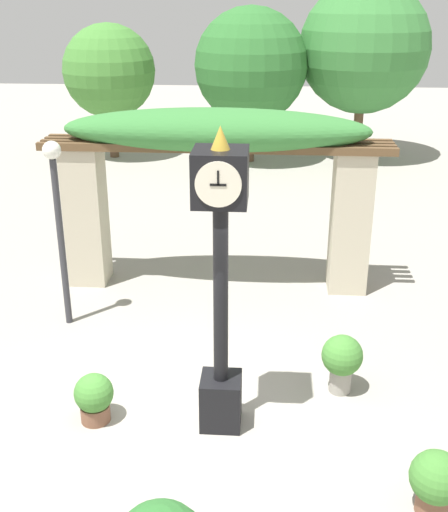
{
  "coord_description": "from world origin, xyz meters",
  "views": [
    {
      "loc": [
        0.87,
        -6.24,
        4.78
      ],
      "look_at": [
        0.38,
        0.58,
        1.96
      ],
      "focal_mm": 45.0,
      "sensor_mm": 36.0,
      "label": 1
    }
  ],
  "objects_px": {
    "pedestal_clock": "(221,279)",
    "potted_plant_near_right": "(342,359)",
    "potted_plant_near_left": "(94,397)",
    "lamp_post": "(58,207)",
    "potted_plant_far_right": "(436,481)"
  },
  "relations": [
    {
      "from": "potted_plant_far_right",
      "to": "lamp_post",
      "type": "xyz_separation_m",
      "value": [
        -4.76,
        3.62,
        1.5
      ]
    },
    {
      "from": "potted_plant_far_right",
      "to": "lamp_post",
      "type": "height_order",
      "value": "lamp_post"
    },
    {
      "from": "potted_plant_near_left",
      "to": "potted_plant_far_right",
      "type": "distance_m",
      "value": 3.9
    },
    {
      "from": "pedestal_clock",
      "to": "potted_plant_far_right",
      "type": "bearing_deg",
      "value": -29.87
    },
    {
      "from": "potted_plant_near_right",
      "to": "pedestal_clock",
      "type": "bearing_deg",
      "value": -152.27
    },
    {
      "from": "pedestal_clock",
      "to": "potted_plant_near_left",
      "type": "relative_size",
      "value": 5.71
    },
    {
      "from": "pedestal_clock",
      "to": "potted_plant_near_left",
      "type": "xyz_separation_m",
      "value": [
        -1.51,
        -0.06,
        -1.56
      ]
    },
    {
      "from": "lamp_post",
      "to": "potted_plant_far_right",
      "type": "bearing_deg",
      "value": -37.27
    },
    {
      "from": "pedestal_clock",
      "to": "potted_plant_near_right",
      "type": "distance_m",
      "value": 2.19
    },
    {
      "from": "potted_plant_near_right",
      "to": "lamp_post",
      "type": "xyz_separation_m",
      "value": [
        -4.04,
        1.58,
        1.41
      ]
    },
    {
      "from": "pedestal_clock",
      "to": "potted_plant_near_right",
      "type": "xyz_separation_m",
      "value": [
        1.48,
        0.78,
        -1.41
      ]
    },
    {
      "from": "pedestal_clock",
      "to": "lamp_post",
      "type": "distance_m",
      "value": 3.48
    },
    {
      "from": "potted_plant_near_left",
      "to": "lamp_post",
      "type": "bearing_deg",
      "value": 113.57
    },
    {
      "from": "potted_plant_near_left",
      "to": "lamp_post",
      "type": "distance_m",
      "value": 3.06
    },
    {
      "from": "potted_plant_far_right",
      "to": "potted_plant_near_left",
      "type": "bearing_deg",
      "value": 161.99
    }
  ]
}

